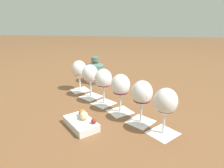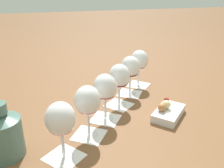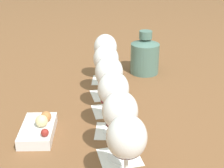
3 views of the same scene
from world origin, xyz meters
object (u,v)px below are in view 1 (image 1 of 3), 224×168
Objects in this scene: wine_glass_0 at (79,70)px; wine_glass_2 at (103,80)px; wine_glass_3 at (121,86)px; ceramic_vase at (95,72)px; wine_glass_1 at (90,75)px; snack_dish at (81,122)px; wine_glass_5 at (166,103)px; wine_glass_4 at (142,94)px.

wine_glass_0 is 0.26m from wine_glass_2.
ceramic_vase is (-0.45, -0.22, -0.05)m from wine_glass_3.
wine_glass_0 and wine_glass_1 have the same top height.
wine_glass_1 is at bearing -173.37° from snack_dish.
snack_dish is (0.16, -0.15, -0.11)m from wine_glass_3.
wine_glass_2 reaches higher than snack_dish.
wine_glass_2 is 0.28m from snack_dish.
wine_glass_2 reaches higher than ceramic_vase.
ceramic_vase is at bearing -173.55° from snack_dish.
wine_glass_2 is 0.38m from wine_glass_5.
wine_glass_1 is (0.10, 0.09, -0.00)m from wine_glass_0.
wine_glass_4 is 1.04× the size of snack_dish.
wine_glass_5 is at bearing 33.46° from ceramic_vase.
wine_glass_1 is at bearing -132.18° from wine_glass_4.
ceramic_vase is (-0.36, -0.12, -0.05)m from wine_glass_2.
wine_glass_2 is 0.13m from wine_glass_3.
wine_glass_5 is (0.26, 0.29, -0.00)m from wine_glass_2.
wine_glass_4 is at bearing 48.23° from wine_glass_2.
wine_glass_5 is at bearing 46.87° from wine_glass_0.
wine_glass_3 is (0.27, 0.28, 0.00)m from wine_glass_0.
wine_glass_5 is (0.44, 0.47, -0.00)m from wine_glass_0.
wine_glass_1 reaches higher than snack_dish.
wine_glass_1 reaches higher than ceramic_vase.
snack_dish is (0.33, 0.04, -0.11)m from wine_glass_1.
wine_glass_0 and wine_glass_2 have the same top height.
wine_glass_3 and wine_glass_5 have the same top height.
wine_glass_2 is at bearing 46.94° from wine_glass_1.
wine_glass_3 is 1.00× the size of wine_glass_4.
wine_glass_4 is 0.28m from snack_dish.
wine_glass_1 is 0.39m from wine_glass_4.
wine_glass_4 and wine_glass_5 have the same top height.
wine_glass_1 is 1.04× the size of snack_dish.
wine_glass_2 is at bearing 18.66° from ceramic_vase.
ceramic_vase reaches higher than snack_dish.
wine_glass_5 reaches higher than ceramic_vase.
wine_glass_0 is 0.39m from wine_glass_3.
ceramic_vase is at bearing 159.74° from wine_glass_0.
wine_glass_1 is 1.04× the size of ceramic_vase.
wine_glass_0 is at bearing -133.13° from wine_glass_5.
wine_glass_5 is at bearing 47.94° from wine_glass_2.
wine_glass_1 is 0.35m from snack_dish.
wine_glass_1 is at bearing -132.30° from wine_glass_5.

